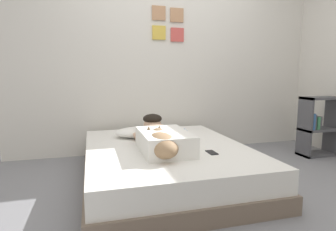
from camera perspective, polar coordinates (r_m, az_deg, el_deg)
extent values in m
plane|color=gray|center=(2.62, 8.80, -14.82)|extent=(12.24, 12.24, 0.00)
cube|color=silver|center=(3.82, -0.14, 11.69)|extent=(4.12, 0.10, 2.50)
cube|color=gold|center=(3.76, -1.85, 16.46)|extent=(0.18, 0.02, 0.18)
cube|color=#CC4C47|center=(3.82, 1.89, 16.06)|extent=(0.18, 0.02, 0.18)
cube|color=tan|center=(3.80, -1.89, 20.08)|extent=(0.18, 0.02, 0.18)
cube|color=tan|center=(3.86, 1.81, 19.70)|extent=(0.18, 0.02, 0.18)
cube|color=#726051|center=(2.81, -0.40, -11.46)|extent=(1.54, 1.93, 0.15)
cube|color=white|center=(2.76, -0.40, -8.10)|extent=(1.49, 1.87, 0.20)
ellipsoid|color=white|center=(3.11, -5.92, -3.34)|extent=(0.52, 0.32, 0.11)
cube|color=white|center=(2.52, -0.72, -5.27)|extent=(0.42, 0.64, 0.18)
ellipsoid|color=#D8AD8E|center=(2.84, -2.48, -3.32)|extent=(0.32, 0.20, 0.16)
sphere|color=#D8AD8E|center=(2.98, -3.18, -1.97)|extent=(0.19, 0.19, 0.19)
ellipsoid|color=black|center=(2.97, -3.19, -0.64)|extent=(0.20, 0.20, 0.10)
cylinder|color=#D8AD8E|center=(2.96, -4.98, -3.46)|extent=(0.23, 0.07, 0.14)
cylinder|color=#D8AD8E|center=(3.00, -1.21, -3.26)|extent=(0.23, 0.07, 0.14)
ellipsoid|color=#9E7A56|center=(2.34, -1.31, -6.04)|extent=(0.26, 0.48, 0.20)
sphere|color=#9E7A56|center=(2.59, -2.04, -4.20)|extent=(0.15, 0.15, 0.15)
cone|color=#7E6145|center=(2.58, -3.92, -2.68)|extent=(0.05, 0.05, 0.05)
cone|color=#7E6145|center=(2.60, -1.76, -2.58)|extent=(0.05, 0.05, 0.05)
cylinder|color=teal|center=(3.17, 2.72, -3.40)|extent=(0.09, 0.09, 0.07)
torus|color=teal|center=(3.19, 3.69, -3.34)|extent=(0.05, 0.01, 0.05)
cube|color=black|center=(2.51, 8.86, -7.42)|extent=(0.07, 0.14, 0.01)
cube|color=#4C4C51|center=(3.89, 25.97, -2.15)|extent=(0.03, 0.24, 0.75)
cube|color=#4C4C51|center=(4.18, 30.29, -1.78)|extent=(0.03, 0.24, 0.75)
cube|color=#4C4C51|center=(4.11, 27.86, -6.91)|extent=(0.45, 0.24, 0.03)
cube|color=#4C4C51|center=(4.04, 28.17, -2.48)|extent=(0.45, 0.24, 0.03)
cube|color=#4C4C51|center=(3.99, 28.56, 3.14)|extent=(0.45, 0.24, 0.03)
cube|color=#BF723F|center=(3.90, 26.35, -0.90)|extent=(0.03, 0.15, 0.21)
cube|color=#3866A5|center=(3.92, 26.68, -0.98)|extent=(0.03, 0.19, 0.20)
cube|color=#4C4C51|center=(3.94, 27.03, -1.08)|extent=(0.02, 0.16, 0.18)
cube|color=#3F8C59|center=(3.97, 27.44, -1.24)|extent=(0.04, 0.18, 0.16)
cube|color=#4C4C51|center=(4.00, 27.92, -1.20)|extent=(0.03, 0.15, 0.16)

